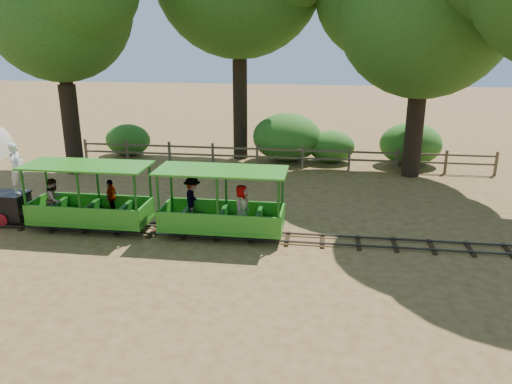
# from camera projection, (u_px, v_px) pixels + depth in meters

# --- Properties ---
(ground) EXTENTS (90.00, 90.00, 0.00)m
(ground) POSITION_uv_depth(u_px,v_px,m) (253.00, 238.00, 14.44)
(ground) COLOR #A27B46
(ground) RESTS_ON ground
(track) EXTENTS (22.00, 1.00, 0.10)m
(track) POSITION_uv_depth(u_px,v_px,m) (253.00, 236.00, 14.42)
(track) COLOR #3F3D3A
(track) RESTS_ON ground
(carriage_front) EXTENTS (3.68, 1.50, 1.91)m
(carriage_front) POSITION_uv_depth(u_px,v_px,m) (86.00, 204.00, 14.85)
(carriage_front) COLOR #308C1E
(carriage_front) RESTS_ON track
(carriage_rear) EXTENTS (3.68, 1.50, 1.91)m
(carriage_rear) POSITION_uv_depth(u_px,v_px,m) (218.00, 208.00, 14.35)
(carriage_rear) COLOR #308C1E
(carriage_rear) RESTS_ON track
(fence) EXTENTS (18.10, 0.10, 1.00)m
(fence) POSITION_uv_depth(u_px,v_px,m) (280.00, 155.00, 21.81)
(fence) COLOR brown
(fence) RESTS_ON ground
(shrub_west) EXTENTS (2.16, 1.67, 1.50)m
(shrub_west) POSITION_uv_depth(u_px,v_px,m) (128.00, 140.00, 23.98)
(shrub_west) COLOR #2D6B1E
(shrub_west) RESTS_ON ground
(shrub_mid_w) EXTENTS (3.16, 2.43, 2.19)m
(shrub_mid_w) POSITION_uv_depth(u_px,v_px,m) (287.00, 137.00, 22.85)
(shrub_mid_w) COLOR #2D6B1E
(shrub_mid_w) RESTS_ON ground
(shrub_mid_e) EXTENTS (2.10, 1.62, 1.45)m
(shrub_mid_e) POSITION_uv_depth(u_px,v_px,m) (331.00, 146.00, 22.69)
(shrub_mid_e) COLOR #2D6B1E
(shrub_mid_e) RESTS_ON ground
(shrub_east) EXTENTS (2.72, 2.09, 1.88)m
(shrub_east) POSITION_uv_depth(u_px,v_px,m) (411.00, 144.00, 22.16)
(shrub_east) COLOR #2D6B1E
(shrub_east) RESTS_ON ground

